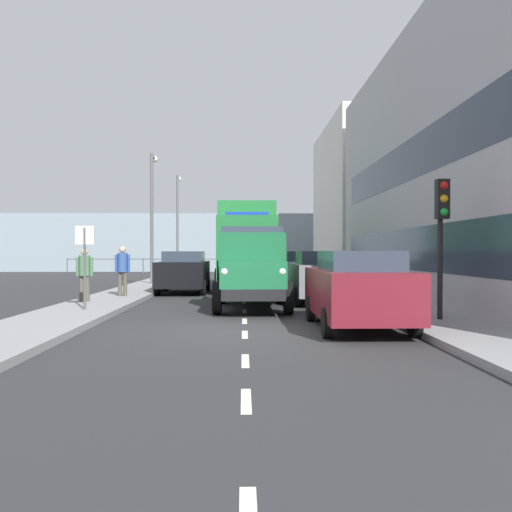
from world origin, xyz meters
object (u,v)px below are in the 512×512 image
object	(u,v)px
lorry_cargo_green	(247,244)
pedestrian_couple_b	(84,270)
car_grey_kerbside_1	(320,276)
pedestrian_with_bag	(123,267)
lamp_post_far	(178,216)
street_sign	(85,252)
car_black_oppositeside_0	(184,271)
traffic_light_near	(442,218)
car_silver_kerbside_2	(302,270)
lamp_post_promenade	(152,206)
car_maroon_kerbside_near	(357,288)
truck_vintage_green	(252,270)

from	to	relation	value
lorry_cargo_green	pedestrian_couple_b	size ratio (longest dim) A/B	4.96
car_grey_kerbside_1	pedestrian_couple_b	distance (m)	7.52
pedestrian_with_bag	lamp_post_far	bearing A→B (deg)	-89.37
lorry_cargo_green	street_sign	bearing A→B (deg)	67.04
car_black_oppositeside_0	traffic_light_near	distance (m)	12.78
car_black_oppositeside_0	car_silver_kerbside_2	bearing A→B (deg)	-168.99
pedestrian_with_bag	lorry_cargo_green	bearing A→B (deg)	-127.37
lorry_cargo_green	pedestrian_couple_b	distance (m)	9.49
lorry_cargo_green	traffic_light_near	xyz separation A→B (m)	(-4.37, 12.91, 0.40)
pedestrian_couple_b	lamp_post_promenade	distance (m)	10.68
car_black_oppositeside_0	car_grey_kerbside_1	bearing A→B (deg)	136.11
car_maroon_kerbside_near	car_silver_kerbside_2	distance (m)	11.95
lorry_cargo_green	traffic_light_near	bearing A→B (deg)	108.71
car_maroon_kerbside_near	traffic_light_near	distance (m)	2.59
car_silver_kerbside_2	lamp_post_promenade	xyz separation A→B (m)	(7.00, -3.71, 3.07)
car_maroon_kerbside_near	traffic_light_near	size ratio (longest dim) A/B	1.38
lorry_cargo_green	car_black_oppositeside_0	bearing A→B (deg)	41.74
lamp_post_far	pedestrian_couple_b	bearing A→B (deg)	88.57
traffic_light_near	lamp_post_far	distance (m)	27.30
lorry_cargo_green	traffic_light_near	world-z (taller)	lorry_cargo_green
traffic_light_near	street_sign	world-z (taller)	traffic_light_near
car_silver_kerbside_2	lamp_post_promenade	bearing A→B (deg)	-27.93
traffic_light_near	lamp_post_promenade	distance (m)	17.79
car_black_oppositeside_0	pedestrian_couple_b	size ratio (longest dim) A/B	2.55
car_silver_kerbside_2	pedestrian_with_bag	world-z (taller)	pedestrian_with_bag
car_grey_kerbside_1	truck_vintage_green	bearing A→B (deg)	40.66
truck_vintage_green	car_grey_kerbside_1	world-z (taller)	truck_vintage_green
car_maroon_kerbside_near	car_grey_kerbside_1	bearing A→B (deg)	-90.00
pedestrian_couple_b	street_sign	size ratio (longest dim) A/B	0.74
pedestrian_couple_b	lamp_post_promenade	world-z (taller)	lamp_post_promenade
truck_vintage_green	traffic_light_near	xyz separation A→B (m)	(-4.27, 3.87, 1.29)
car_maroon_kerbside_near	truck_vintage_green	bearing A→B (deg)	-62.13
car_black_oppositeside_0	lamp_post_promenade	bearing A→B (deg)	-66.51
traffic_light_near	lamp_post_far	xyz separation A→B (m)	(8.97, -25.73, 1.67)
truck_vintage_green	pedestrian_with_bag	world-z (taller)	truck_vintage_green
lamp_post_far	car_maroon_kerbside_near	bearing A→B (deg)	104.91
car_black_oppositeside_0	lorry_cargo_green	bearing A→B (deg)	-138.26
truck_vintage_green	car_maroon_kerbside_near	bearing A→B (deg)	117.87
lamp_post_far	pedestrian_with_bag	bearing A→B (deg)	90.63
car_grey_kerbside_1	car_maroon_kerbside_near	bearing A→B (deg)	90.00
car_black_oppositeside_0	street_sign	size ratio (longest dim) A/B	1.88
car_silver_kerbside_2	car_black_oppositeside_0	distance (m)	5.06
lorry_cargo_green	car_silver_kerbside_2	xyz separation A→B (m)	(-2.36, 1.36, -1.18)
street_sign	truck_vintage_green	bearing A→B (deg)	-163.08
car_grey_kerbside_1	street_sign	xyz separation A→B (m)	(6.78, 3.31, 0.79)
lamp_post_far	traffic_light_near	bearing A→B (deg)	109.21
car_black_oppositeside_0	lamp_post_promenade	distance (m)	5.95
lorry_cargo_green	car_grey_kerbside_1	xyz separation A→B (m)	(-2.36, 7.10, -1.18)
car_maroon_kerbside_near	pedestrian_couple_b	size ratio (longest dim) A/B	2.67
pedestrian_with_bag	traffic_light_near	world-z (taller)	traffic_light_near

